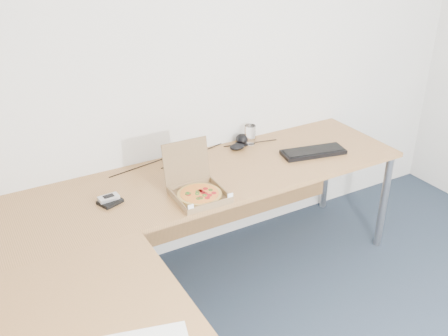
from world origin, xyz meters
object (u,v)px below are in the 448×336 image
desk (189,230)px  keyboard (313,152)px  pizza_box (198,191)px  wallet (110,202)px  drinking_glass (250,135)px

desk → keyboard: keyboard is taller
pizza_box → keyboard: 0.90m
desk → wallet: (-0.27, 0.40, 0.04)m
pizza_box → drinking_glass: size_ratio=2.44×
pizza_box → desk: bearing=-124.8°
desk → drinking_glass: 1.05m
pizza_box → drinking_glass: 0.77m
pizza_box → wallet: pizza_box is taller
pizza_box → wallet: (-0.44, 0.17, -0.02)m
desk → drinking_glass: drinking_glass is taller
desk → pizza_box: bearing=53.7°
pizza_box → keyboard: pizza_box is taller
drinking_glass → keyboard: drinking_glass is taller
desk → wallet: size_ratio=21.95×
desk → pizza_box: 0.29m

